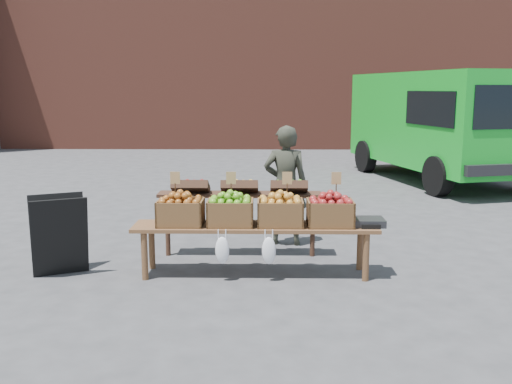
# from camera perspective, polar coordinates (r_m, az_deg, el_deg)

# --- Properties ---
(ground) EXTENTS (80.00, 80.00, 0.00)m
(ground) POSITION_cam_1_polar(r_m,az_deg,el_deg) (6.77, 8.33, -7.49)
(ground) COLOR #404042
(brick_building) EXTENTS (24.00, 4.00, 10.00)m
(brick_building) POSITION_cam_1_polar(r_m,az_deg,el_deg) (21.61, 3.43, 18.13)
(brick_building) COLOR brown
(brick_building) RESTS_ON ground
(delivery_van) EXTENTS (3.71, 5.80, 2.40)m
(delivery_van) POSITION_cam_1_polar(r_m,az_deg,el_deg) (13.44, 18.13, 6.15)
(delivery_van) COLOR #10A022
(delivery_van) RESTS_ON ground
(vendor) EXTENTS (0.61, 0.43, 1.59)m
(vendor) POSITION_cam_1_polar(r_m,az_deg,el_deg) (7.53, 2.98, 0.64)
(vendor) COLOR #2C2E24
(vendor) RESTS_ON ground
(chalkboard_sign) EXTENTS (0.68, 0.55, 0.91)m
(chalkboard_sign) POSITION_cam_1_polar(r_m,az_deg,el_deg) (6.73, -19.09, -4.06)
(chalkboard_sign) COLOR black
(chalkboard_sign) RESTS_ON ground
(back_table) EXTENTS (2.10, 0.44, 1.04)m
(back_table) POSITION_cam_1_polar(r_m,az_deg,el_deg) (7.04, -1.62, -2.32)
(back_table) COLOR #3A2418
(back_table) RESTS_ON ground
(display_bench) EXTENTS (2.70, 0.56, 0.57)m
(display_bench) POSITION_cam_1_polar(r_m,az_deg,el_deg) (6.39, -0.08, -5.80)
(display_bench) COLOR brown
(display_bench) RESTS_ON ground
(crate_golden_apples) EXTENTS (0.50, 0.40, 0.28)m
(crate_golden_apples) POSITION_cam_1_polar(r_m,az_deg,el_deg) (6.36, -7.54, -2.03)
(crate_golden_apples) COLOR #A26328
(crate_golden_apples) RESTS_ON display_bench
(crate_russet_pears) EXTENTS (0.50, 0.40, 0.28)m
(crate_russet_pears) POSITION_cam_1_polar(r_m,az_deg,el_deg) (6.30, -2.58, -2.06)
(crate_russet_pears) COLOR #3C920F
(crate_russet_pears) RESTS_ON display_bench
(crate_red_apples) EXTENTS (0.50, 0.40, 0.28)m
(crate_red_apples) POSITION_cam_1_polar(r_m,az_deg,el_deg) (6.29, 2.43, -2.08)
(crate_red_apples) COLOR #B08624
(crate_red_apples) RESTS_ON display_bench
(crate_green_apples) EXTENTS (0.50, 0.40, 0.28)m
(crate_green_apples) POSITION_cam_1_polar(r_m,az_deg,el_deg) (6.33, 7.42, -2.08)
(crate_green_apples) COLOR maroon
(crate_green_apples) RESTS_ON display_bench
(weighing_scale) EXTENTS (0.34, 0.30, 0.08)m
(weighing_scale) POSITION_cam_1_polar(r_m,az_deg,el_deg) (6.41, 11.18, -2.95)
(weighing_scale) COLOR black
(weighing_scale) RESTS_ON display_bench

